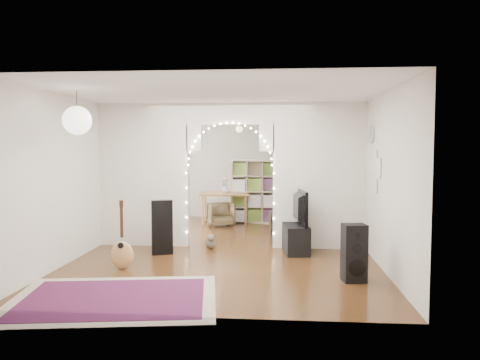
# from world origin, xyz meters

# --- Properties ---
(floor) EXTENTS (7.50, 7.50, 0.00)m
(floor) POSITION_xyz_m (0.00, 0.00, 0.00)
(floor) COLOR black
(floor) RESTS_ON ground
(ceiling) EXTENTS (5.00, 7.50, 0.02)m
(ceiling) POSITION_xyz_m (0.00, 0.00, 2.70)
(ceiling) COLOR white
(ceiling) RESTS_ON wall_back
(wall_back) EXTENTS (5.00, 0.02, 2.70)m
(wall_back) POSITION_xyz_m (0.00, 3.75, 1.35)
(wall_back) COLOR silver
(wall_back) RESTS_ON floor
(wall_front) EXTENTS (5.00, 0.02, 2.70)m
(wall_front) POSITION_xyz_m (0.00, -3.75, 1.35)
(wall_front) COLOR silver
(wall_front) RESTS_ON floor
(wall_left) EXTENTS (0.02, 7.50, 2.70)m
(wall_left) POSITION_xyz_m (-2.50, 0.00, 1.35)
(wall_left) COLOR silver
(wall_left) RESTS_ON floor
(wall_right) EXTENTS (0.02, 7.50, 2.70)m
(wall_right) POSITION_xyz_m (2.50, 0.00, 1.35)
(wall_right) COLOR silver
(wall_right) RESTS_ON floor
(divider_wall) EXTENTS (5.00, 0.20, 2.70)m
(divider_wall) POSITION_xyz_m (0.00, 0.00, 1.42)
(divider_wall) COLOR silver
(divider_wall) RESTS_ON floor
(fairy_lights) EXTENTS (1.64, 0.04, 1.60)m
(fairy_lights) POSITION_xyz_m (0.00, -0.13, 1.55)
(fairy_lights) COLOR #FFEABF
(fairy_lights) RESTS_ON divider_wall
(window) EXTENTS (0.04, 1.20, 1.40)m
(window) POSITION_xyz_m (-2.47, 1.80, 1.50)
(window) COLOR white
(window) RESTS_ON wall_left
(wall_clock) EXTENTS (0.03, 0.31, 0.31)m
(wall_clock) POSITION_xyz_m (2.48, -0.60, 2.10)
(wall_clock) COLOR white
(wall_clock) RESTS_ON wall_right
(picture_frames) EXTENTS (0.02, 0.50, 0.70)m
(picture_frames) POSITION_xyz_m (2.48, -1.00, 1.50)
(picture_frames) COLOR white
(picture_frames) RESTS_ON wall_right
(paper_lantern) EXTENTS (0.40, 0.40, 0.40)m
(paper_lantern) POSITION_xyz_m (-1.90, -2.40, 2.25)
(paper_lantern) COLOR white
(paper_lantern) RESTS_ON ceiling
(ceiling_fan) EXTENTS (1.10, 1.10, 0.30)m
(ceiling_fan) POSITION_xyz_m (0.00, 2.00, 2.40)
(ceiling_fan) COLOR #AE9B3A
(ceiling_fan) RESTS_ON ceiling
(area_rug) EXTENTS (2.76, 2.22, 0.02)m
(area_rug) POSITION_xyz_m (-1.13, -3.22, 0.01)
(area_rug) COLOR maroon
(area_rug) RESTS_ON floor
(guitar_case) EXTENTS (0.39, 0.24, 0.96)m
(guitar_case) POSITION_xyz_m (-1.13, -0.77, 0.48)
(guitar_case) COLOR black
(guitar_case) RESTS_ON floor
(acoustic_guitar) EXTENTS (0.37, 0.14, 0.91)m
(acoustic_guitar) POSITION_xyz_m (-1.50, -1.81, 0.39)
(acoustic_guitar) COLOR tan
(acoustic_guitar) RESTS_ON floor
(tabby_cat) EXTENTS (0.25, 0.48, 0.31)m
(tabby_cat) POSITION_xyz_m (-0.34, -0.27, 0.13)
(tabby_cat) COLOR brown
(tabby_cat) RESTS_ON floor
(floor_speaker) EXTENTS (0.35, 0.33, 0.81)m
(floor_speaker) POSITION_xyz_m (1.96, -2.19, 0.40)
(floor_speaker) COLOR black
(floor_speaker) RESTS_ON floor
(media_console) EXTENTS (0.52, 1.04, 0.50)m
(media_console) POSITION_xyz_m (1.20, -0.34, 0.25)
(media_console) COLOR black
(media_console) RESTS_ON floor
(tv) EXTENTS (0.27, 1.08, 0.62)m
(tv) POSITION_xyz_m (1.20, -0.34, 0.81)
(tv) COLOR black
(tv) RESTS_ON media_console
(bookcase) EXTENTS (1.57, 0.88, 1.57)m
(bookcase) POSITION_xyz_m (0.50, 2.84, 0.78)
(bookcase) COLOR tan
(bookcase) RESTS_ON floor
(dining_table) EXTENTS (1.24, 0.87, 0.76)m
(dining_table) POSITION_xyz_m (-0.42, 2.73, 0.68)
(dining_table) COLOR brown
(dining_table) RESTS_ON floor
(flower_vase) EXTENTS (0.19, 0.19, 0.19)m
(flower_vase) POSITION_xyz_m (-0.42, 2.73, 0.85)
(flower_vase) COLOR white
(flower_vase) RESTS_ON dining_table
(dining_chair_left) EXTENTS (0.75, 0.76, 0.54)m
(dining_chair_left) POSITION_xyz_m (-0.47, 2.29, 0.27)
(dining_chair_left) COLOR #4A3B25
(dining_chair_left) RESTS_ON floor
(dining_chair_right) EXTENTS (0.59, 0.61, 0.54)m
(dining_chair_right) POSITION_xyz_m (1.01, 0.85, 0.27)
(dining_chair_right) COLOR #4A3B25
(dining_chair_right) RESTS_ON floor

